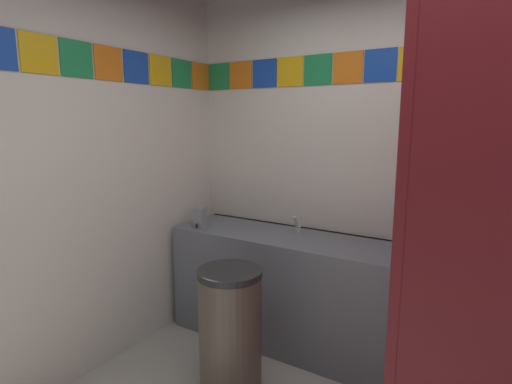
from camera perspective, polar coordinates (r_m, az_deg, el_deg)
wall_back at (r=2.93m, az=23.05°, el=3.60°), size 3.61×0.09×2.74m
wall_side at (r=2.62m, az=-29.67°, el=2.44°), size 0.09×3.22×2.74m
vanity_counter at (r=3.12m, az=4.96°, el=-13.39°), size 1.83×0.56×0.83m
faucet_center at (r=3.05m, az=5.85°, el=-4.82°), size 0.04×0.10×0.14m
soap_dispenser at (r=3.23m, az=-7.86°, el=-3.54°), size 0.09×0.09×0.16m
stall_divider at (r=1.90m, az=27.11°, el=-9.23°), size 0.92×1.54×2.14m
trash_bin at (r=2.63m, az=-3.63°, el=-18.83°), size 0.39×0.39×0.78m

